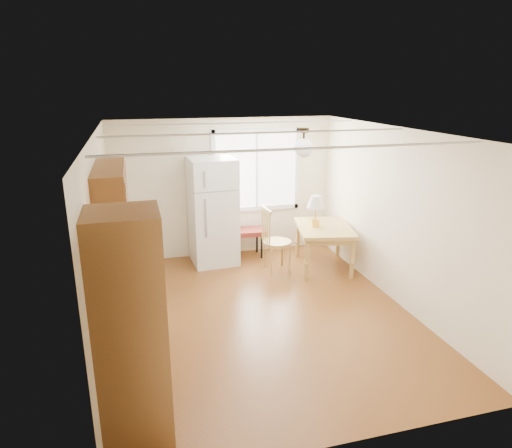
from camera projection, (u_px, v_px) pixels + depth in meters
name	position (u px, v px, depth m)	size (l,w,h in m)	color
room_shell	(262.00, 228.00, 5.98)	(4.60, 5.60, 2.62)	#552C11
kitchen_run	(130.00, 292.00, 5.08)	(0.65, 3.40, 2.20)	brown
window_unit	(256.00, 170.00, 8.32)	(1.64, 0.05, 1.51)	white
pendant_light	(304.00, 147.00, 6.23)	(0.26, 0.26, 0.40)	black
refrigerator	(213.00, 211.00, 7.95)	(0.81, 0.82, 1.87)	white
bench	(234.00, 233.00, 8.27)	(1.18, 0.52, 0.53)	#5E1B16
dining_table	(324.00, 232.00, 7.80)	(1.12, 1.34, 0.74)	#A88640
chair	(271.00, 235.00, 7.62)	(0.49, 0.49, 1.11)	#A88640
table_lamp	(316.00, 204.00, 7.65)	(0.31, 0.31, 0.54)	gold
coffee_maker	(128.00, 286.00, 4.77)	(0.19, 0.25, 0.37)	black
kettle	(123.00, 283.00, 4.96)	(0.11, 0.11, 0.21)	red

